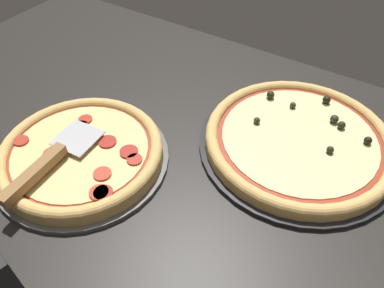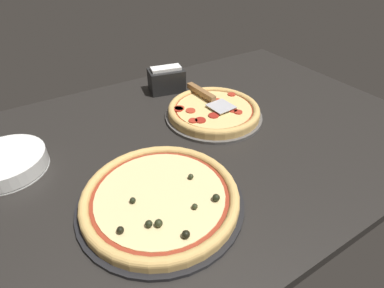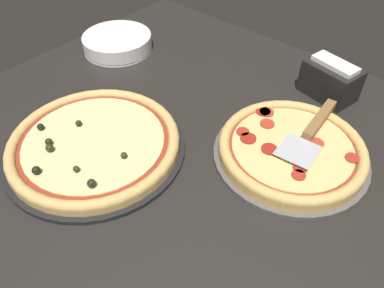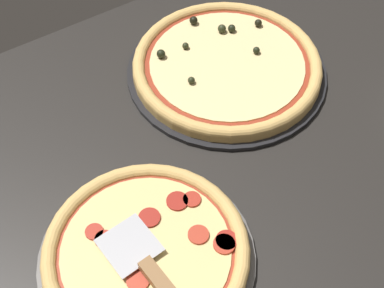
% 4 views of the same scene
% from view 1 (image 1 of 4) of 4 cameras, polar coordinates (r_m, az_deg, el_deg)
% --- Properties ---
extents(ground_plane, '(1.47, 1.04, 0.04)m').
position_cam_1_polar(ground_plane, '(0.80, -8.00, -2.84)').
color(ground_plane, black).
extents(pizza_pan_front, '(0.35, 0.35, 0.01)m').
position_cam_1_polar(pizza_pan_front, '(0.79, -16.23, -2.30)').
color(pizza_pan_front, '#565451').
rests_on(pizza_pan_front, ground_plane).
extents(pizza_front, '(0.33, 0.33, 0.03)m').
position_cam_1_polar(pizza_front, '(0.78, -16.53, -1.22)').
color(pizza_front, '#DBAD60').
rests_on(pizza_front, pizza_pan_front).
extents(pizza_pan_back, '(0.41, 0.41, 0.01)m').
position_cam_1_polar(pizza_pan_back, '(0.82, 15.67, -0.25)').
color(pizza_pan_back, black).
rests_on(pizza_pan_back, ground_plane).
extents(pizza_back, '(0.39, 0.39, 0.04)m').
position_cam_1_polar(pizza_back, '(0.81, 15.94, 0.72)').
color(pizza_back, '#DBAD60').
rests_on(pizza_back, pizza_pan_back).
extents(serving_spatula, '(0.09, 0.23, 0.02)m').
position_cam_1_polar(serving_spatula, '(0.74, -21.75, -3.13)').
color(serving_spatula, '#B7B7BC').
rests_on(serving_spatula, pizza_front).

